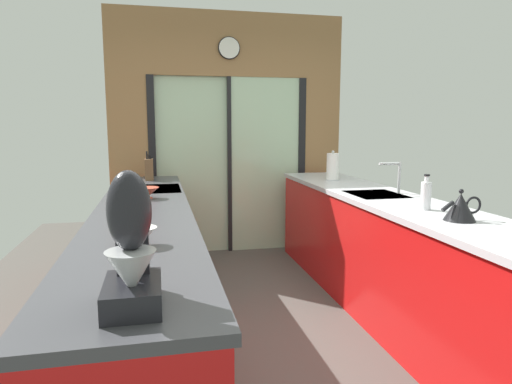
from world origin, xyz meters
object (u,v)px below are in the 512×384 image
at_px(mixing_bowl_far, 147,193).
at_px(kettle, 460,207).
at_px(stand_mixer, 131,256).
at_px(paper_towel_roll, 333,167).
at_px(soap_bottle_far, 426,195).
at_px(mixing_bowl_near, 141,236).
at_px(knife_block, 149,169).
at_px(oven_range, 148,241).

relative_size(mixing_bowl_far, kettle, 0.69).
distance_m(stand_mixer, paper_towel_roll, 3.34).
distance_m(mixing_bowl_far, soap_bottle_far, 1.97).
relative_size(mixing_bowl_near, kettle, 0.58).
height_order(mixing_bowl_far, knife_block, knife_block).
distance_m(mixing_bowl_near, mixing_bowl_far, 1.35).
relative_size(oven_range, paper_towel_roll, 3.09).
bearing_deg(knife_block, mixing_bowl_far, -90.00).
relative_size(mixing_bowl_far, soap_bottle_far, 0.77).
bearing_deg(paper_towel_roll, mixing_bowl_far, -157.14).
distance_m(soap_bottle_far, paper_towel_roll, 1.60).
distance_m(knife_block, kettle, 2.95).
bearing_deg(soap_bottle_far, mixing_bowl_near, -164.27).
distance_m(mixing_bowl_far, kettle, 2.14).
distance_m(kettle, paper_towel_roll, 1.94).
height_order(oven_range, kettle, kettle).
distance_m(mixing_bowl_near, paper_towel_roll, 2.76).
distance_m(mixing_bowl_far, paper_towel_roll, 1.93).
distance_m(oven_range, paper_towel_roll, 1.91).
bearing_deg(mixing_bowl_near, oven_range, 90.56).
height_order(oven_range, mixing_bowl_near, mixing_bowl_near).
distance_m(stand_mixer, soap_bottle_far, 2.16).
bearing_deg(knife_block, stand_mixer, -90.00).
height_order(mixing_bowl_near, paper_towel_roll, paper_towel_roll).
bearing_deg(mixing_bowl_far, knife_block, 90.00).
xyz_separation_m(oven_range, kettle, (1.80, -1.72, 0.54)).
distance_m(knife_block, stand_mixer, 3.23).
distance_m(oven_range, mixing_bowl_far, 0.74).
bearing_deg(mixing_bowl_far, paper_towel_roll, 22.86).
bearing_deg(soap_bottle_far, kettle, -89.72).
distance_m(mixing_bowl_near, stand_mixer, 0.73).
bearing_deg(oven_range, mixing_bowl_near, -89.44).
xyz_separation_m(mixing_bowl_near, soap_bottle_far, (1.78, 0.50, 0.05)).
bearing_deg(oven_range, stand_mixer, -89.59).
height_order(stand_mixer, paper_towel_roll, stand_mixer).
bearing_deg(kettle, oven_range, 136.24).
xyz_separation_m(mixing_bowl_far, kettle, (1.78, -1.19, 0.04)).
relative_size(oven_range, mixing_bowl_far, 5.15).
relative_size(knife_block, kettle, 1.12).
bearing_deg(paper_towel_roll, stand_mixer, -122.23).
relative_size(oven_range, knife_block, 3.20).
xyz_separation_m(mixing_bowl_near, stand_mixer, (0.00, -0.72, 0.12)).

